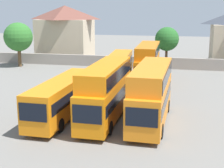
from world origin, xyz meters
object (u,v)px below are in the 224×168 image
object	(u,v)px
bus_2	(106,89)
tree_left_of_lot	(18,37)
bus_4	(119,66)
tree_behind_wall	(167,39)
house_terrace_left	(65,32)
bus_1	(63,96)
bus_3	(151,91)
bus_5	(148,61)

from	to	relation	value
bus_2	tree_left_of_lot	size ratio (longest dim) A/B	1.49
bus_4	tree_behind_wall	world-z (taller)	tree_behind_wall
house_terrace_left	tree_behind_wall	bearing A→B (deg)	-13.40
bus_1	tree_left_of_lot	distance (m)	27.95
tree_left_of_lot	bus_1	bearing A→B (deg)	-54.90
bus_2	bus_3	distance (m)	3.87
bus_1	bus_3	xyz separation A→B (m)	(7.73, 0.20, 0.80)
bus_1	bus_4	world-z (taller)	bus_4
bus_5	tree_left_of_lot	size ratio (longest dim) A/B	1.46
bus_1	bus_2	xyz separation A→B (m)	(3.86, 0.03, 0.80)
bus_5	tree_left_of_lot	bearing A→B (deg)	-109.70
bus_5	house_terrace_left	xyz separation A→B (m)	(-17.39, 17.27, 2.27)
bus_2	tree_behind_wall	world-z (taller)	tree_behind_wall
tree_left_of_lot	tree_behind_wall	size ratio (longest dim) A/B	1.12
bus_1	bus_4	bearing A→B (deg)	174.12
bus_2	bus_5	size ratio (longest dim) A/B	1.02
bus_5	house_terrace_left	bearing A→B (deg)	-136.14
bus_5	tree_left_of_lot	world-z (taller)	tree_left_of_lot
bus_3	tree_behind_wall	size ratio (longest dim) A/B	1.66
tree_left_of_lot	bus_5	bearing A→B (deg)	-18.36
bus_4	bus_1	bearing A→B (deg)	-10.56
bus_3	bus_4	xyz separation A→B (m)	(-5.80, 15.46, -0.76)
bus_3	bus_5	distance (m)	15.44
bus_1	bus_4	size ratio (longest dim) A/B	0.95
bus_5	bus_4	bearing A→B (deg)	-93.46
tree_behind_wall	bus_4	bearing A→B (deg)	-113.84
house_terrace_left	tree_left_of_lot	xyz separation A→B (m)	(-4.36, -10.05, -0.21)
bus_5	tree_behind_wall	distance (m)	12.94
bus_2	house_terrace_left	world-z (taller)	house_terrace_left
bus_1	house_terrace_left	xyz separation A→B (m)	(-11.62, 32.79, 3.11)
bus_3	house_terrace_left	size ratio (longest dim) A/B	1.08
bus_1	bus_5	size ratio (longest dim) A/B	1.11
tree_left_of_lot	bus_4	bearing A→B (deg)	-21.56
bus_2	bus_4	distance (m)	15.77
bus_3	house_terrace_left	distance (m)	37.97
bus_3	tree_left_of_lot	distance (m)	32.78
tree_behind_wall	bus_5	bearing A→B (deg)	-97.68
bus_2	bus_3	xyz separation A→B (m)	(3.86, 0.18, 0.01)
bus_3	bus_4	distance (m)	16.53
house_terrace_left	tree_left_of_lot	size ratio (longest dim) A/B	1.38
bus_2	bus_3	bearing A→B (deg)	93.37
bus_2	bus_4	xyz separation A→B (m)	(-1.93, 15.64, -0.76)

